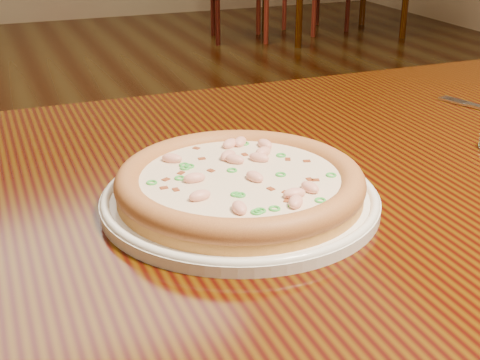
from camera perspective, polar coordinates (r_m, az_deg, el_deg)
name	(u,v)px	position (r m, az deg, el deg)	size (l,w,h in m)	color
ground	(139,295)	(1.96, -8.59, -9.66)	(9.00, 9.00, 0.00)	black
hero_table	(312,244)	(0.86, 6.20, -5.42)	(1.20, 0.80, 0.75)	black
plate	(240,198)	(0.73, 0.00, -1.53)	(0.30, 0.30, 0.02)	white
pizza	(240,182)	(0.72, 0.01, -0.20)	(0.27, 0.27, 0.03)	gold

